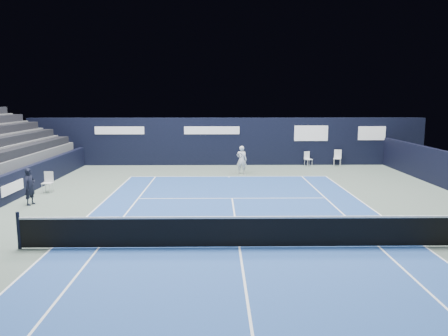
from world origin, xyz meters
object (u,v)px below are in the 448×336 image
object	(u,v)px
folding_chair_back_a	(308,158)
tennis_player	(242,160)
line_judge_chair	(48,181)
folding_chair_back_b	(338,157)
tennis_net	(239,231)

from	to	relation	value
folding_chair_back_a	tennis_player	xyz separation A→B (m)	(-4.49, -3.01, 0.29)
line_judge_chair	tennis_player	xyz separation A→B (m)	(9.31, 4.99, 0.27)
line_judge_chair	tennis_player	distance (m)	10.56
folding_chair_back_b	folding_chair_back_a	bearing A→B (deg)	-159.22
folding_chair_back_b	tennis_net	bearing A→B (deg)	-92.90
folding_chair_back_b	tennis_player	distance (m)	7.09
folding_chair_back_b	tennis_player	xyz separation A→B (m)	(-6.43, -2.98, 0.23)
folding_chair_back_b	line_judge_chair	size ratio (longest dim) A/B	1.08
line_judge_chair	tennis_net	world-z (taller)	tennis_net
folding_chair_back_a	folding_chair_back_b	distance (m)	1.95
folding_chair_back_b	line_judge_chair	distance (m)	17.64
folding_chair_back_b	line_judge_chair	xyz separation A→B (m)	(-15.74, -7.97, -0.05)
folding_chair_back_a	line_judge_chair	xyz separation A→B (m)	(-13.79, -8.00, 0.02)
folding_chair_back_b	tennis_net	size ratio (longest dim) A/B	0.08
folding_chair_back_a	tennis_net	bearing A→B (deg)	-131.44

